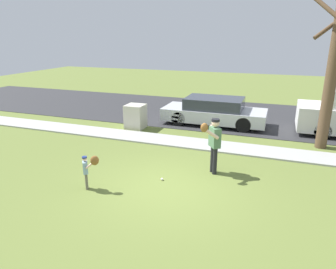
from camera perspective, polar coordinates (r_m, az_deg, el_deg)
The scene contains 9 objects.
ground_plane at distance 11.56m, azimuth 5.77°, elevation -2.06°, with size 48.00×48.00×0.00m, color olive.
sidewalk_strip at distance 11.64m, azimuth 5.90°, elevation -1.77°, with size 36.00×1.20×0.06m, color #A3A39E.
road_surface at distance 16.35m, azimuth 10.23°, elevation 3.73°, with size 36.00×6.80×0.02m, color #2D2D30.
person_adult at distance 8.99m, azimuth 8.40°, elevation -1.03°, with size 0.55×0.83×1.66m.
person_child at distance 8.37m, azimuth -14.46°, elevation -5.79°, with size 0.53×0.29×0.97m.
baseball at distance 8.83m, azimuth -1.12°, elevation -8.25°, with size 0.07×0.07×0.07m, color white.
utility_cabinet at distance 13.62m, azimuth -6.01°, elevation 3.31°, with size 0.79×0.79×1.05m, color beige.
street_tree_near at distance 12.05m, azimuth 28.25°, elevation 11.60°, with size 1.85×1.89×5.75m.
parked_sedan_silver at distance 14.23m, azimuth 8.47°, elevation 4.25°, with size 4.60×1.80×1.23m.
Camera 1 is at (2.59, -7.06, 3.92)m, focal length 33.06 mm.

